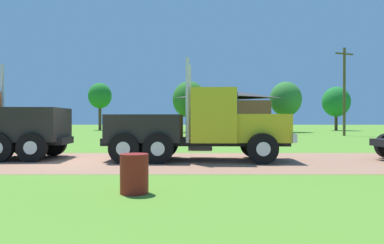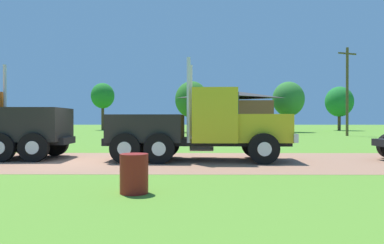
% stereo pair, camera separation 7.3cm
% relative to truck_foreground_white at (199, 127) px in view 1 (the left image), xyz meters
% --- Properties ---
extents(ground_plane, '(200.00, 200.00, 0.00)m').
position_rel_truck_foreground_white_xyz_m(ground_plane, '(-4.15, -0.30, -1.30)').
color(ground_plane, '#588B2B').
extents(dirt_track, '(120.00, 6.74, 0.01)m').
position_rel_truck_foreground_white_xyz_m(dirt_track, '(-4.15, -0.30, -1.30)').
color(dirt_track, '#9B6D54').
rests_on(dirt_track, ground_plane).
extents(truck_foreground_white, '(7.33, 2.86, 3.91)m').
position_rel_truck_foreground_white_xyz_m(truck_foreground_white, '(0.00, 0.00, 0.00)').
color(truck_foreground_white, black).
rests_on(truck_foreground_white, ground_plane).
extents(steel_barrel, '(0.62, 0.62, 0.86)m').
position_rel_truck_foreground_white_xyz_m(steel_barrel, '(-1.50, -6.30, -0.87)').
color(steel_barrel, maroon).
rests_on(steel_barrel, ground_plane).
extents(shed_building, '(9.22, 6.54, 5.04)m').
position_rel_truck_foreground_white_xyz_m(shed_building, '(4.05, 27.81, 1.12)').
color(shed_building, brown).
rests_on(shed_building, ground_plane).
extents(utility_pole_near, '(2.10, 0.93, 8.79)m').
position_rel_truck_foreground_white_xyz_m(utility_pole_near, '(14.97, 21.46, 3.35)').
color(utility_pole_near, brown).
rests_on(utility_pole_near, ground_plane).
extents(tree_left, '(3.59, 3.59, 7.30)m').
position_rel_truck_foreground_white_xyz_m(tree_left, '(-14.52, 41.08, 3.98)').
color(tree_left, '#513823').
rests_on(tree_left, ground_plane).
extents(tree_mid, '(4.26, 4.26, 6.56)m').
position_rel_truck_foreground_white_xyz_m(tree_mid, '(-0.60, 31.75, 2.89)').
color(tree_mid, '#513823').
rests_on(tree_mid, ground_plane).
extents(tree_right, '(4.07, 4.07, 6.52)m').
position_rel_truck_foreground_white_xyz_m(tree_right, '(11.89, 31.98, 2.96)').
color(tree_right, '#513823').
rests_on(tree_right, ground_plane).
extents(tree_far_right, '(4.08, 4.08, 6.54)m').
position_rel_truck_foreground_white_xyz_m(tree_far_right, '(21.32, 39.10, 2.98)').
color(tree_far_right, '#513823').
rests_on(tree_far_right, ground_plane).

